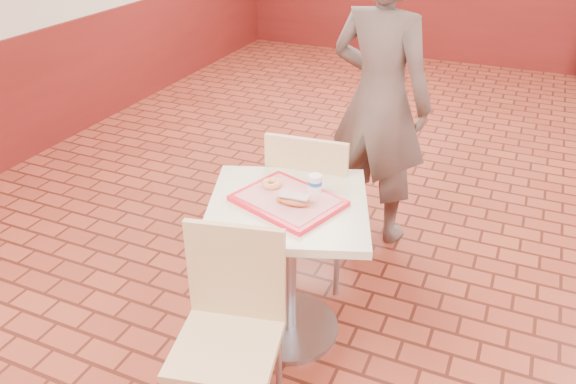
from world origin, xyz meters
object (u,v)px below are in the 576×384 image
at_px(chair_main_back, 311,200).
at_px(long_john_donut, 293,200).
at_px(main_table, 288,248).
at_px(paper_cup, 315,183).
at_px(ring_donut, 271,184).
at_px(chair_main_front, 231,321).
at_px(customer, 379,101).
at_px(serving_tray, 288,201).

distance_m(chair_main_back, long_john_donut, 0.60).
height_order(main_table, paper_cup, paper_cup).
distance_m(main_table, chair_main_back, 0.47).
distance_m(main_table, ring_donut, 0.33).
bearing_deg(chair_main_front, paper_cup, 68.11).
xyz_separation_m(main_table, chair_main_back, (-0.06, 0.47, 0.01)).
xyz_separation_m(chair_main_front, ring_donut, (-0.10, 0.62, 0.32)).
height_order(chair_main_back, ring_donut, chair_main_back).
xyz_separation_m(chair_main_front, paper_cup, (0.11, 0.67, 0.34)).
xyz_separation_m(main_table, customer, (0.11, 1.13, 0.39)).
height_order(chair_main_front, long_john_donut, chair_main_front).
bearing_deg(chair_main_back, ring_donut, 76.62).
relative_size(serving_tray, paper_cup, 5.48).
relative_size(main_table, customer, 0.42).
height_order(serving_tray, ring_donut, ring_donut).
distance_m(customer, long_john_donut, 1.18).
distance_m(main_table, chair_main_front, 0.55).
relative_size(chair_main_back, paper_cup, 11.45).
bearing_deg(customer, paper_cup, 102.50).
bearing_deg(chair_main_front, customer, 72.94).
height_order(ring_donut, long_john_donut, long_john_donut).
bearing_deg(main_table, long_john_donut, -43.99).
bearing_deg(ring_donut, chair_main_back, 82.10).
xyz_separation_m(main_table, long_john_donut, (0.05, -0.04, 0.31)).
bearing_deg(customer, chair_main_back, 88.97).
bearing_deg(main_table, serving_tray, -90.00).
distance_m(customer, ring_donut, 1.09).
distance_m(chair_main_front, serving_tray, 0.62).
height_order(customer, paper_cup, customer).
height_order(chair_main_back, long_john_donut, chair_main_back).
relative_size(main_table, ring_donut, 8.21).
bearing_deg(serving_tray, long_john_donut, -43.99).
distance_m(serving_tray, long_john_donut, 0.07).
bearing_deg(serving_tray, chair_main_back, 97.71).
height_order(ring_donut, paper_cup, paper_cup).
height_order(chair_main_front, paper_cup, chair_main_front).
xyz_separation_m(chair_main_front, long_john_donut, (0.06, 0.51, 0.32)).
bearing_deg(chair_main_back, paper_cup, 107.92).
distance_m(serving_tray, paper_cup, 0.16).
distance_m(chair_main_front, paper_cup, 0.76).
bearing_deg(main_table, customer, 84.35).
xyz_separation_m(customer, ring_donut, (-0.23, -1.07, -0.10)).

